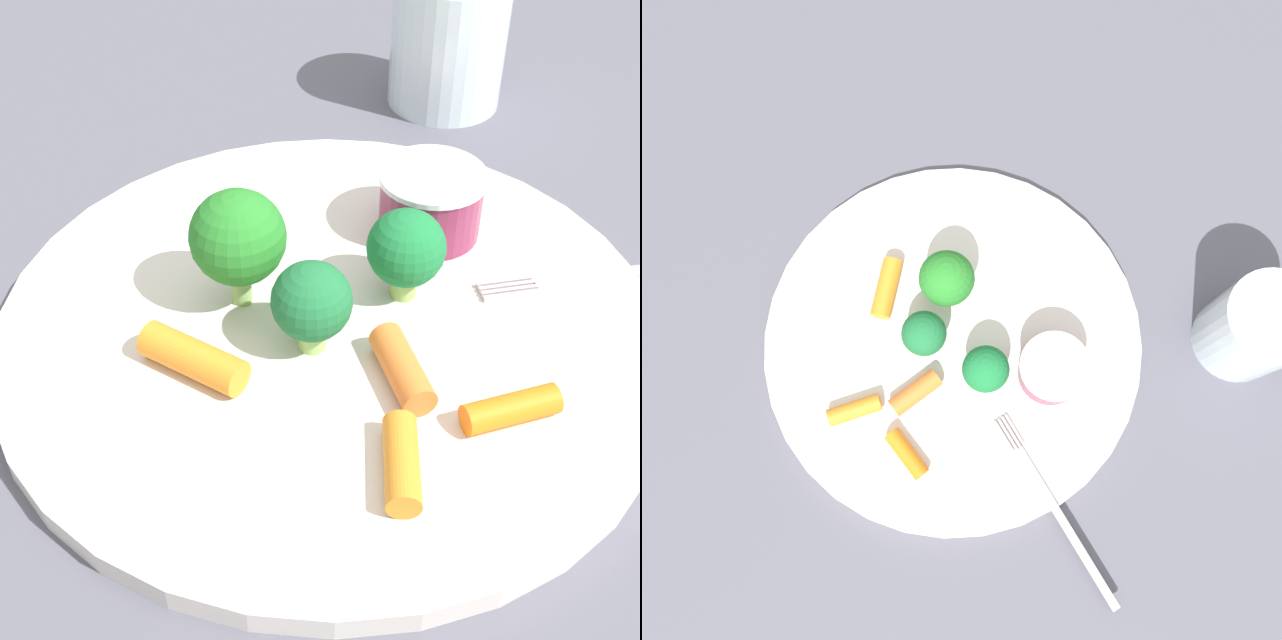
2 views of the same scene
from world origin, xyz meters
The scene contains 12 objects.
ground_plane centered at (0.00, 0.00, 0.00)m, with size 2.40×2.40×0.00m, color #555461.
plate centered at (0.00, 0.00, 0.01)m, with size 0.31×0.31×0.01m, color silver.
sauce_cup centered at (0.07, 0.04, 0.03)m, with size 0.06×0.06×0.04m.
broccoli_floret_0 centered at (-0.02, -0.02, 0.04)m, with size 0.04×0.04×0.05m.
broccoli_floret_1 centered at (-0.03, 0.03, 0.05)m, with size 0.04×0.04×0.06m.
broccoli_floret_2 centered at (0.04, 0.00, 0.04)m, with size 0.04×0.04×0.05m.
carrot_stick_0 centered at (-0.07, -0.01, 0.02)m, with size 0.02×0.02×0.05m, color orange.
carrot_stick_1 centered at (0.01, -0.05, 0.02)m, with size 0.02×0.02×0.04m, color orange.
carrot_stick_2 centered at (-0.01, -0.10, 0.02)m, with size 0.01×0.01×0.04m, color orange.
carrot_stick_3 centered at (0.04, -0.09, 0.02)m, with size 0.01×0.01×0.04m, color orange.
fork centered at (0.15, -0.03, 0.01)m, with size 0.17×0.04×0.00m.
drinking_glass centered at (0.16, 0.18, 0.04)m, with size 0.07×0.07×0.08m, color silver.
Camera 2 is at (0.09, -0.08, 0.58)m, focal length 39.11 mm.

